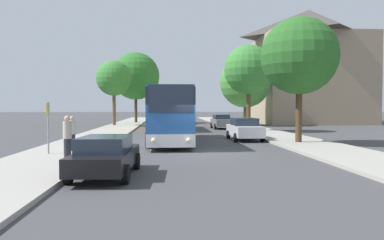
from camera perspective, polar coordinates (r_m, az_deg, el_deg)
ground_plane at (r=19.71m, az=1.25°, el=-4.95°), size 300.00×300.00×0.00m
sidewalk_left at (r=20.30m, az=-18.90°, el=-4.65°), size 4.00×120.00×0.15m
sidewalk_right at (r=21.50m, az=20.22°, el=-4.29°), size 4.00×120.00×0.15m
building_right_background at (r=57.22m, az=17.32°, el=7.75°), size 14.38×13.44×16.35m
bus_front at (r=25.31m, az=-3.44°, el=0.91°), size 2.92×12.13×3.57m
bus_middle at (r=39.25m, az=-4.06°, el=1.20°), size 2.87×10.73×3.42m
bus_rear at (r=54.40m, az=-3.92°, el=1.40°), size 3.14×11.35×3.34m
parked_car_left_curb at (r=13.29m, az=-12.98°, el=-5.23°), size 2.12×4.57×1.39m
parked_car_right_near at (r=27.07m, az=7.99°, el=-1.32°), size 2.08×4.61×1.59m
parked_car_right_far at (r=40.58m, az=4.48°, el=-0.21°), size 2.05×4.33×1.56m
bus_stop_sign at (r=19.09m, az=-21.07°, el=-0.23°), size 0.08×0.45×2.48m
pedestrian_waiting_near at (r=16.82m, az=-18.47°, el=-2.50°), size 0.36×0.36×1.87m
pedestrian_waiting_far at (r=20.10m, az=-17.79°, el=-1.92°), size 0.36×0.36×1.77m
tree_left_near at (r=54.42m, az=-8.57°, el=6.64°), size 6.77×6.77×10.02m
tree_left_far at (r=46.91m, az=-11.81°, el=6.23°), size 4.31×4.31×7.89m
tree_right_near at (r=36.24m, az=8.65°, el=7.57°), size 4.72×4.72×8.14m
tree_right_mid at (r=47.54m, az=8.11°, el=5.71°), size 6.36×6.36×8.49m
tree_right_far at (r=24.91m, az=16.04°, el=9.33°), size 4.89×4.89×7.91m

